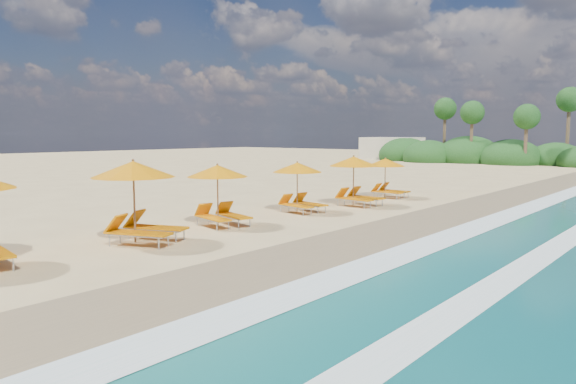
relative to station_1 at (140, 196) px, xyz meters
name	(u,v)px	position (x,y,z in m)	size (l,w,h in m)	color
ground	(288,225)	(1.41, 5.31, -1.43)	(160.00, 160.00, 0.00)	tan
wet_sand	(386,238)	(5.41, 5.31, -1.42)	(4.00, 160.00, 0.01)	#8A7652
surf_foam	(470,249)	(8.11, 5.31, -1.40)	(4.00, 160.00, 0.01)	white
station_1	(140,196)	(0.00, 0.00, 0.00)	(3.31, 3.27, 2.55)	olive
station_2	(220,191)	(-0.37, 3.64, -0.17)	(2.76, 2.66, 2.24)	olive
station_3	(300,184)	(-0.23, 8.08, -0.22)	(2.55, 2.42, 2.15)	olive
station_4	(357,177)	(0.49, 11.36, -0.13)	(2.64, 2.48, 2.32)	olive
station_5	(388,175)	(0.05, 15.07, -0.27)	(2.22, 2.05, 2.07)	olive
treeline	(476,154)	(-8.53, 50.82, -0.43)	(25.80, 8.80, 9.74)	#163D14
beach_building	(392,148)	(-20.59, 53.31, -0.03)	(7.00, 5.00, 2.80)	beige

